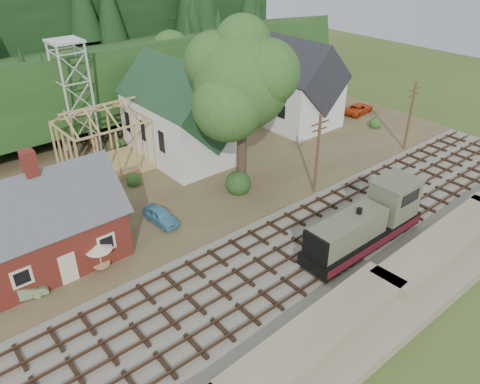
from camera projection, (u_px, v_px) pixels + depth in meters
ground at (303, 247)px, 37.42m from camera, size 140.00×140.00×0.00m
embankment at (394, 305)px, 31.77m from camera, size 64.00×5.00×1.60m
railroad_bed at (303, 246)px, 37.38m from camera, size 64.00×11.00×0.16m
village_flat at (178, 167)px, 49.30m from camera, size 64.00×26.00×0.30m
hillside at (84, 108)px, 65.32m from camera, size 70.00×28.96×12.74m
ridge at (42, 82)px, 75.95m from camera, size 80.00×20.00×12.00m
depot at (45, 227)px, 34.23m from camera, size 10.80×7.41×9.00m
church at (182, 113)px, 49.01m from camera, size 8.40×15.17×13.00m
farmhouse at (294, 88)px, 57.61m from camera, size 8.40×10.80×10.60m
timber_frame at (104, 143)px, 47.07m from camera, size 8.20×6.20×6.99m
lattice_tower at (68, 64)px, 47.67m from camera, size 3.20×3.20×12.12m
big_tree at (243, 87)px, 40.21m from camera, size 10.90×8.40×14.70m
telegraph_pole_near at (317, 154)px, 42.64m from camera, size 2.20×0.28×8.00m
telegraph_pole_far at (410, 116)px, 50.97m from camera, size 2.20×0.28×8.00m
locomotive at (368, 224)px, 36.60m from camera, size 11.61×2.90×4.65m
car_blue at (161, 216)px, 39.62m from camera, size 1.79×3.93×1.31m
car_green at (20, 291)px, 31.63m from camera, size 3.65×1.98×1.14m
car_red at (358, 108)px, 62.49m from camera, size 5.02×2.76×1.33m
patio_set at (98, 248)px, 33.70m from camera, size 1.97×1.97×2.19m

